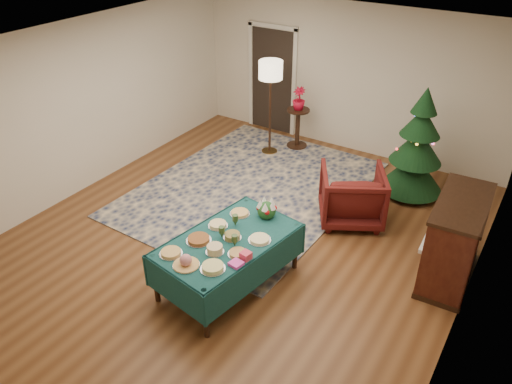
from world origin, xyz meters
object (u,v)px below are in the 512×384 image
Objects in this scene: floor_lamp at (271,76)px; potted_plant at (299,103)px; gift_box at (246,256)px; christmas_tree at (417,148)px; side_table at (297,129)px; piano at (454,241)px; armchair at (352,193)px; buffet_table at (228,249)px.

floor_lamp is 0.84m from potted_plant.
gift_box is 3.70m from christmas_tree.
potted_plant is at bearing 0.00° from side_table.
side_table is at bearing 146.03° from piano.
floor_lamp is at bearing -59.87° from armchair.
christmas_tree is at bearing -141.99° from armchair.
piano is at bearing -25.94° from floor_lamp.
potted_plant is 0.32× the size of piano.
gift_box is 2.64m from piano.
armchair reaches higher than buffet_table.
armchair is 2.63m from potted_plant.
potted_plant is 4.17m from piano.
christmas_tree is (1.24, 3.42, 0.26)m from buffet_table.
side_table is 0.52m from potted_plant.
buffet_table is 0.47m from gift_box.
buffet_table is at bearing -109.96° from christmas_tree.
armchair is 2.59m from side_table.
buffet_table is 2.48× the size of side_table.
gift_box is at bearing -69.55° from potted_plant.
armchair is at bearing -43.79° from potted_plant.
gift_box is 0.08× the size of piano.
side_table is at bearing 106.31° from buffet_table.
potted_plant is at bearing -72.95° from armchair.
piano is at bearing 35.46° from buffet_table.
armchair is at bearing 161.42° from piano.
side_table is 0.58× the size of piano.
gift_box is at bearing -62.86° from floor_lamp.
side_table is (0.33, 0.49, -1.12)m from floor_lamp.
christmas_tree is 1.36× the size of piano.
armchair is 0.69× the size of piano.
buffet_table is 1.05× the size of christmas_tree.
piano reaches higher than side_table.
potted_plant reaches higher than buffet_table.
buffet_table is 17.36× the size of gift_box.
armchair is (0.71, 2.16, -0.09)m from buffet_table.
buffet_table is 3.89m from floor_lamp.
armchair is 1.20× the size of side_table.
armchair is at bearing 82.12° from gift_box.
armchair reaches higher than side_table.
christmas_tree is at bearing -12.69° from side_table.
buffet_table is 1.09× the size of floor_lamp.
side_table is 1.81× the size of potted_plant.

